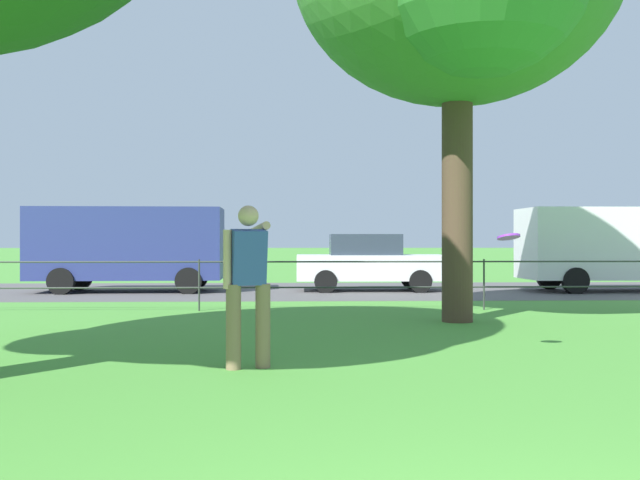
% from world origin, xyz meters
% --- Properties ---
extents(street_strip, '(80.00, 7.48, 0.01)m').
position_xyz_m(street_strip, '(0.00, 18.21, 0.00)').
color(street_strip, '#565454').
rests_on(street_strip, ground).
extents(park_fence, '(39.12, 0.04, 1.00)m').
position_xyz_m(park_fence, '(0.00, 12.27, 0.68)').
color(park_fence, '#333833').
rests_on(park_fence, ground).
extents(person_thrower, '(0.50, 0.86, 1.73)m').
position_xyz_m(person_thrower, '(-1.48, 5.63, 0.94)').
color(person_thrower, '#846B4C').
rests_on(person_thrower, ground).
extents(frisbee, '(0.34, 0.34, 0.09)m').
position_xyz_m(frisbee, '(1.55, 6.39, 1.40)').
color(frisbee, purple).
extents(panel_van_far_left, '(5.05, 2.20, 2.24)m').
position_xyz_m(panel_van_far_left, '(-5.33, 17.85, 1.27)').
color(panel_van_far_left, navy).
rests_on(panel_van_far_left, ground).
extents(car_white_left, '(4.03, 1.88, 1.54)m').
position_xyz_m(car_white_left, '(1.13, 17.99, 0.78)').
color(car_white_left, silver).
rests_on(car_white_left, ground).
extents(panel_van_right, '(5.03, 2.16, 2.24)m').
position_xyz_m(panel_van_right, '(7.79, 17.54, 1.27)').
color(panel_van_right, white).
rests_on(panel_van_right, ground).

